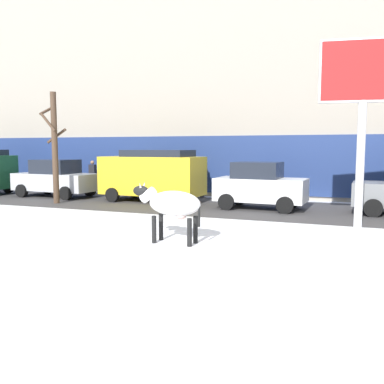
{
  "coord_description": "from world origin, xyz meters",
  "views": [
    {
      "loc": [
        4.68,
        -9.2,
        2.42
      ],
      "look_at": [
        0.29,
        2.39,
        1.1
      ],
      "focal_mm": 38.96,
      "sensor_mm": 36.0,
      "label": 1
    }
  ],
  "objects_px": {
    "cow_holstein": "(173,204)",
    "car_silver_sedan": "(56,178)",
    "billboard": "(364,82)",
    "pedestrian_far_left": "(131,177)",
    "pedestrian_by_cars": "(93,176)",
    "car_white_hatchback": "(260,186)",
    "bare_tree_left_lot": "(54,146)",
    "pedestrian_near_billboard": "(202,180)",
    "car_yellow_van": "(153,174)"
  },
  "relations": [
    {
      "from": "cow_holstein",
      "to": "car_silver_sedan",
      "type": "height_order",
      "value": "car_silver_sedan"
    },
    {
      "from": "billboard",
      "to": "pedestrian_far_left",
      "type": "distance_m",
      "value": 12.8
    },
    {
      "from": "pedestrian_by_cars",
      "to": "car_white_hatchback",
      "type": "bearing_deg",
      "value": -15.85
    },
    {
      "from": "pedestrian_far_left",
      "to": "car_silver_sedan",
      "type": "bearing_deg",
      "value": -142.43
    },
    {
      "from": "pedestrian_far_left",
      "to": "bare_tree_left_lot",
      "type": "bearing_deg",
      "value": -107.34
    },
    {
      "from": "cow_holstein",
      "to": "car_white_hatchback",
      "type": "distance_m",
      "value": 6.76
    },
    {
      "from": "pedestrian_by_cars",
      "to": "bare_tree_left_lot",
      "type": "height_order",
      "value": "bare_tree_left_lot"
    },
    {
      "from": "pedestrian_near_billboard",
      "to": "pedestrian_far_left",
      "type": "bearing_deg",
      "value": 180.0
    },
    {
      "from": "car_silver_sedan",
      "to": "car_white_hatchback",
      "type": "relative_size",
      "value": 1.2
    },
    {
      "from": "pedestrian_by_cars",
      "to": "bare_tree_left_lot",
      "type": "bearing_deg",
      "value": -76.92
    },
    {
      "from": "pedestrian_by_cars",
      "to": "car_yellow_van",
      "type": "bearing_deg",
      "value": -24.97
    },
    {
      "from": "cow_holstein",
      "to": "car_white_hatchback",
      "type": "xyz_separation_m",
      "value": [
        0.86,
        6.7,
        -0.07
      ]
    },
    {
      "from": "pedestrian_by_cars",
      "to": "bare_tree_left_lot",
      "type": "xyz_separation_m",
      "value": [
        0.99,
        -4.26,
        1.63
      ]
    },
    {
      "from": "car_silver_sedan",
      "to": "pedestrian_by_cars",
      "type": "relative_size",
      "value": 2.48
    },
    {
      "from": "cow_holstein",
      "to": "pedestrian_far_left",
      "type": "xyz_separation_m",
      "value": [
        -6.48,
        9.44,
        -0.12
      ]
    },
    {
      "from": "billboard",
      "to": "bare_tree_left_lot",
      "type": "bearing_deg",
      "value": 173.23
    },
    {
      "from": "pedestrian_near_billboard",
      "to": "pedestrian_by_cars",
      "type": "relative_size",
      "value": 1.0
    },
    {
      "from": "pedestrian_by_cars",
      "to": "cow_holstein",
      "type": "bearing_deg",
      "value": -47.02
    },
    {
      "from": "car_silver_sedan",
      "to": "pedestrian_far_left",
      "type": "height_order",
      "value": "car_silver_sedan"
    },
    {
      "from": "pedestrian_near_billboard",
      "to": "bare_tree_left_lot",
      "type": "height_order",
      "value": "bare_tree_left_lot"
    },
    {
      "from": "pedestrian_far_left",
      "to": "bare_tree_left_lot",
      "type": "xyz_separation_m",
      "value": [
        -1.33,
        -4.26,
        1.63
      ]
    },
    {
      "from": "pedestrian_near_billboard",
      "to": "bare_tree_left_lot",
      "type": "relative_size",
      "value": 0.36
    },
    {
      "from": "car_silver_sedan",
      "to": "bare_tree_left_lot",
      "type": "height_order",
      "value": "bare_tree_left_lot"
    },
    {
      "from": "pedestrian_near_billboard",
      "to": "pedestrian_far_left",
      "type": "relative_size",
      "value": 1.0
    },
    {
      "from": "billboard",
      "to": "pedestrian_near_billboard",
      "type": "height_order",
      "value": "billboard"
    },
    {
      "from": "car_silver_sedan",
      "to": "pedestrian_near_billboard",
      "type": "xyz_separation_m",
      "value": [
        6.88,
        2.26,
        -0.03
      ]
    },
    {
      "from": "cow_holstein",
      "to": "pedestrian_near_billboard",
      "type": "relative_size",
      "value": 1.1
    },
    {
      "from": "cow_holstein",
      "to": "car_silver_sedan",
      "type": "xyz_separation_m",
      "value": [
        -9.41,
        7.19,
        -0.09
      ]
    },
    {
      "from": "billboard",
      "to": "car_yellow_van",
      "type": "bearing_deg",
      "value": 157.59
    },
    {
      "from": "car_silver_sedan",
      "to": "bare_tree_left_lot",
      "type": "xyz_separation_m",
      "value": [
        1.6,
        -2.0,
        1.6
      ]
    },
    {
      "from": "car_yellow_van",
      "to": "bare_tree_left_lot",
      "type": "bearing_deg",
      "value": -150.32
    },
    {
      "from": "billboard",
      "to": "car_white_hatchback",
      "type": "relative_size",
      "value": 1.55
    },
    {
      "from": "billboard",
      "to": "bare_tree_left_lot",
      "type": "relative_size",
      "value": 1.16
    },
    {
      "from": "pedestrian_near_billboard",
      "to": "bare_tree_left_lot",
      "type": "xyz_separation_m",
      "value": [
        -5.27,
        -4.26,
        1.63
      ]
    },
    {
      "from": "cow_holstein",
      "to": "pedestrian_far_left",
      "type": "bearing_deg",
      "value": 124.46
    },
    {
      "from": "cow_holstein",
      "to": "car_yellow_van",
      "type": "bearing_deg",
      "value": 119.67
    },
    {
      "from": "bare_tree_left_lot",
      "to": "cow_holstein",
      "type": "bearing_deg",
      "value": -33.59
    },
    {
      "from": "pedestrian_by_cars",
      "to": "car_silver_sedan",
      "type": "bearing_deg",
      "value": -105.24
    },
    {
      "from": "bare_tree_left_lot",
      "to": "pedestrian_by_cars",
      "type": "bearing_deg",
      "value": 103.08
    },
    {
      "from": "cow_holstein",
      "to": "billboard",
      "type": "relative_size",
      "value": 0.34
    },
    {
      "from": "cow_holstein",
      "to": "car_white_hatchback",
      "type": "height_order",
      "value": "car_white_hatchback"
    },
    {
      "from": "car_silver_sedan",
      "to": "bare_tree_left_lot",
      "type": "relative_size",
      "value": 0.9
    },
    {
      "from": "pedestrian_by_cars",
      "to": "bare_tree_left_lot",
      "type": "distance_m",
      "value": 4.66
    },
    {
      "from": "cow_holstein",
      "to": "billboard",
      "type": "bearing_deg",
      "value": 40.0
    },
    {
      "from": "cow_holstein",
      "to": "pedestrian_near_billboard",
      "type": "bearing_deg",
      "value": 105.03
    },
    {
      "from": "car_yellow_van",
      "to": "pedestrian_far_left",
      "type": "relative_size",
      "value": 2.72
    },
    {
      "from": "car_silver_sedan",
      "to": "car_yellow_van",
      "type": "xyz_separation_m",
      "value": [
        5.27,
        0.09,
        0.33
      ]
    },
    {
      "from": "pedestrian_near_billboard",
      "to": "pedestrian_far_left",
      "type": "height_order",
      "value": "same"
    },
    {
      "from": "cow_holstein",
      "to": "pedestrian_near_billboard",
      "type": "height_order",
      "value": "pedestrian_near_billboard"
    },
    {
      "from": "car_silver_sedan",
      "to": "pedestrian_near_billboard",
      "type": "distance_m",
      "value": 7.24
    }
  ]
}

